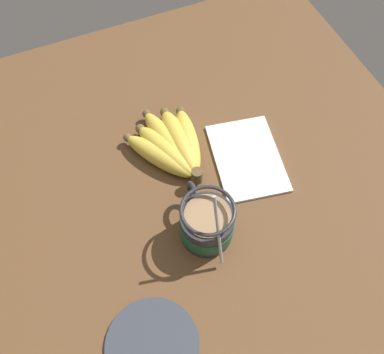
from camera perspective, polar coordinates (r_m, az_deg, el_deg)
name	(u,v)px	position (r cm, az deg, el deg)	size (l,w,h in cm)	color
table	(190,197)	(77.85, -0.29, -2.64)	(92.81, 92.81, 3.64)	brown
coffee_mug	(207,224)	(69.41, 1.95, -6.24)	(14.06, 8.89, 16.33)	#28282D
banana_bunch	(172,146)	(79.14, -2.64, 4.18)	(18.92, 14.84, 4.31)	brown
napkin	(247,158)	(80.21, 7.36, 2.55)	(18.97, 14.85, 0.60)	white
small_plate	(152,345)	(67.96, -5.33, -21.44)	(14.01, 14.01, 0.60)	#333842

